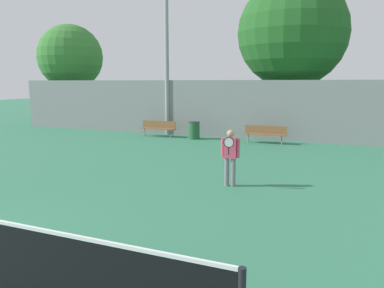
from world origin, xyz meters
name	(u,v)px	position (x,y,z in m)	size (l,w,h in m)	color
tennis_player	(230,154)	(3.48, 6.76, 0.97)	(0.56, 0.43, 1.70)	slate
bench_courtside_near	(158,127)	(-3.35, 15.10, 0.56)	(2.10, 0.40, 0.89)	brown
bench_courtside_far	(265,132)	(2.78, 15.10, 0.56)	(2.13, 0.40, 0.89)	brown
light_pole_near_left	(166,23)	(-3.28, 16.13, 6.42)	(0.90, 0.60, 11.01)	#939399
trash_bin	(194,130)	(-1.12, 15.06, 0.48)	(0.63, 0.63, 0.95)	#235B33
back_fence	(220,109)	(0.00, 16.19, 1.60)	(28.09, 0.06, 3.19)	gray
tree_green_tall	(70,57)	(-12.29, 18.52, 4.85)	(4.65, 4.65, 7.20)	brown
tree_green_broad	(293,33)	(3.44, 18.51, 5.80)	(6.13, 6.13, 8.88)	brown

